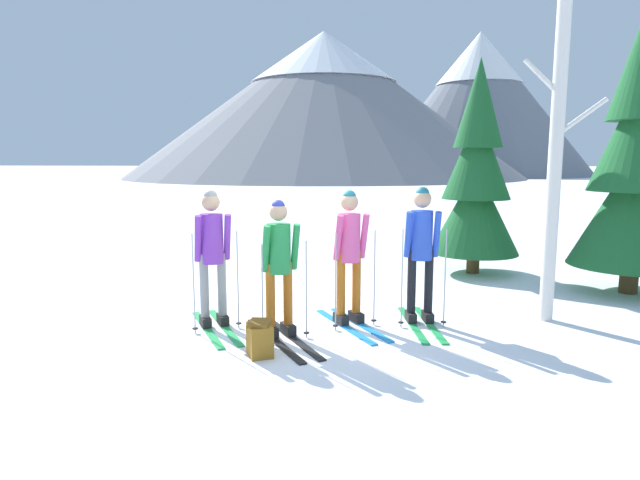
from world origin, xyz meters
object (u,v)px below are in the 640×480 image
Objects in this scene: skier_in_purple at (212,250)px; backpack_on_snow_front at (260,339)px; birch_tree_tall at (558,115)px; skier_in_pink at (349,252)px; pine_tree_near at (639,161)px; skier_in_green at (279,264)px; pine_tree_mid at (476,177)px; skier_in_blue at (421,247)px.

backpack_on_snow_front is at bearing -50.04° from skier_in_purple.
birch_tree_tall is 13.49× the size of backpack_on_snow_front.
skier_in_pink is 0.38× the size of pine_tree_near.
skier_in_green is 5.06m from pine_tree_mid.
skier_in_purple is at bearing -170.63° from skier_in_pink.
skier_in_purple is 0.33× the size of birch_tree_tall.
pine_tree_mid is at bearing 98.34° from birch_tree_tall.
pine_tree_near is 6.47m from backpack_on_snow_front.
skier_in_green is 0.94m from backpack_on_snow_front.
skier_in_green is 1.85m from skier_in_blue.
skier_in_green is (0.90, -0.32, -0.10)m from skier_in_purple.
skier_in_blue is 4.08m from pine_tree_near.
skier_in_blue reaches higher than skier_in_pink.
skier_in_green is 5.90m from pine_tree_near.
skier_in_green is 0.31× the size of birch_tree_tall.
skier_in_green is 0.93× the size of skier_in_blue.
skier_in_pink is 4.39× the size of backpack_on_snow_front.
pine_tree_mid is (2.13, 3.45, 0.84)m from skier_in_pink.
skier_in_purple is 0.44× the size of pine_tree_mid.
backpack_on_snow_front is at bearing -125.89° from skier_in_pink.
pine_tree_mid is at bearing 44.30° from skier_in_purple.
pine_tree_near is 2.47m from birch_tree_tall.
backpack_on_snow_front is (0.80, -0.95, -0.79)m from skier_in_purple.
skier_in_blue is (0.90, 0.16, 0.05)m from skier_in_pink.
skier_in_purple is 5.39m from pine_tree_mid.
skier_in_pink reaches higher than backpack_on_snow_front.
skier_in_pink is at bearing 9.37° from skier_in_purple.
pine_tree_mid is (2.91, 4.04, 0.90)m from skier_in_green.
skier_in_blue is 0.33× the size of birch_tree_tall.
skier_in_green is 0.36× the size of pine_tree_near.
skier_in_purple is at bearing -170.32° from skier_in_blue.
skier_in_pink is at bearing -153.81° from pine_tree_near.
birch_tree_tall reaches higher than backpack_on_snow_front.
skier_in_purple is 0.96m from skier_in_green.
pine_tree_mid is (-2.18, 1.33, -0.29)m from pine_tree_near.
skier_in_green is 0.99m from skier_in_pink.
pine_tree_mid is (1.23, 3.28, 0.79)m from skier_in_blue.
skier_in_pink is 4.13m from pine_tree_mid.
birch_tree_tall is at bearing 9.83° from skier_in_purple.
skier_in_purple is 4.63m from birch_tree_tall.
pine_tree_near is 0.86× the size of birch_tree_tall.
pine_tree_near is at bearing 29.85° from skier_in_blue.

